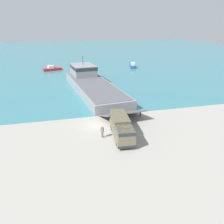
% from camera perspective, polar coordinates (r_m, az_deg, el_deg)
% --- Properties ---
extents(ground_plane, '(240.00, 240.00, 0.00)m').
position_cam_1_polar(ground_plane, '(35.36, -3.98, -3.50)').
color(ground_plane, '#9E998E').
extents(water_surface, '(240.00, 180.00, 0.01)m').
position_cam_1_polar(water_surface, '(126.22, -11.83, 14.76)').
color(water_surface, teal).
rests_on(water_surface, ground_plane).
extents(landing_craft, '(11.62, 35.24, 7.15)m').
position_cam_1_polar(landing_craft, '(55.06, -5.56, 7.74)').
color(landing_craft, gray).
rests_on(landing_craft, ground_plane).
extents(military_truck, '(3.13, 8.18, 2.79)m').
position_cam_1_polar(military_truck, '(31.35, 2.49, -3.94)').
color(military_truck, '#6B664C').
rests_on(military_truck, ground_plane).
extents(soldier_on_ramp, '(0.49, 0.48, 1.83)m').
position_cam_1_polar(soldier_on_ramp, '(31.23, -2.54, -4.95)').
color(soldier_on_ramp, '#6B664C').
rests_on(soldier_on_ramp, ground_plane).
extents(moored_boat_a, '(6.68, 4.12, 1.67)m').
position_cam_1_polar(moored_boat_a, '(80.60, -15.40, 10.85)').
color(moored_boat_a, '#B22323').
rests_on(moored_boat_a, ground_plane).
extents(moored_boat_b, '(3.16, 6.14, 1.92)m').
position_cam_1_polar(moored_boat_b, '(83.43, 5.44, 11.95)').
color(moored_boat_b, navy).
rests_on(moored_boat_b, ground_plane).
extents(mooring_bollard, '(0.25, 0.25, 0.82)m').
position_cam_1_polar(mooring_bollard, '(38.87, 7.44, -0.47)').
color(mooring_bollard, '#333338').
rests_on(mooring_bollard, ground_plane).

